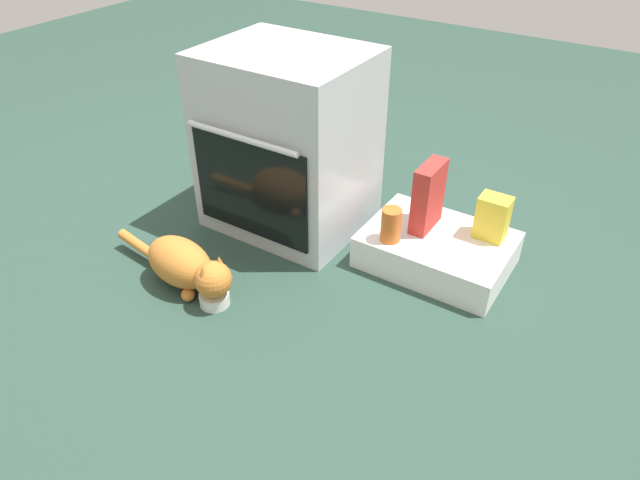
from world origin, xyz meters
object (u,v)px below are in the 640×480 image
cat (185,265)px  sauce_jar (391,225)px  cereal_box (428,197)px  food_bowl (214,298)px  pantry_cabinet (437,250)px  snack_bag (492,218)px  oven (288,142)px

cat → sauce_jar: (0.60, 0.54, 0.10)m
cereal_box → food_bowl: bearing=-126.0°
cat → food_bowl: bearing=0.0°
pantry_cabinet → snack_bag: snack_bag is taller
food_bowl → snack_bag: size_ratio=0.63×
pantry_cabinet → snack_bag: size_ratio=3.20×
food_bowl → sauce_jar: size_ratio=0.82×
food_bowl → cat: bearing=173.1°
pantry_cabinet → cat: bearing=-138.3°
food_bowl → cereal_box: (0.52, 0.72, 0.25)m
sauce_jar → snack_bag: bearing=35.9°
oven → food_bowl: 0.74m
oven → snack_bag: bearing=9.8°
food_bowl → cat: cat is taller
cat → sauce_jar: size_ratio=4.69×
pantry_cabinet → cereal_box: bearing=157.1°
sauce_jar → food_bowl: bearing=-129.0°
oven → food_bowl: bearing=-81.2°
pantry_cabinet → food_bowl: 0.91m
pantry_cabinet → sauce_jar: sauce_jar is taller
food_bowl → sauce_jar: 0.73m
food_bowl → cereal_box: 0.92m
cereal_box → pantry_cabinet: bearing=-22.9°
oven → cat: bearing=-94.8°
oven → pantry_cabinet: (0.70, 0.05, -0.32)m
snack_bag → sauce_jar: bearing=-144.1°
sauce_jar → cereal_box: cereal_box is taller
cat → cereal_box: size_ratio=2.34×
oven → pantry_cabinet: size_ratio=1.35×
food_bowl → sauce_jar: (0.45, 0.55, 0.18)m
pantry_cabinet → food_bowl: bearing=-131.2°
pantry_cabinet → cereal_box: 0.23m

